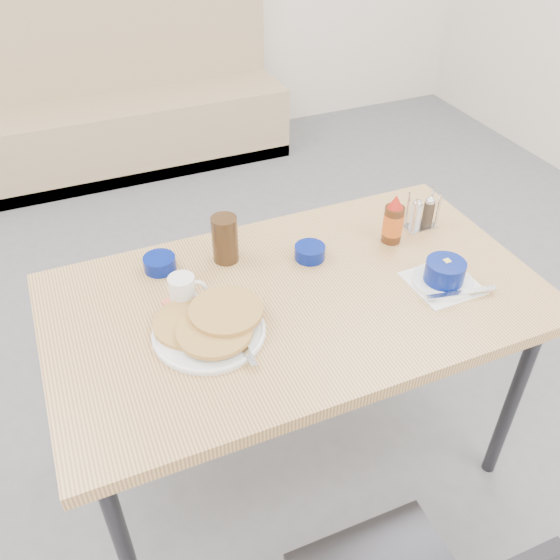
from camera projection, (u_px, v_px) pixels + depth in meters
name	position (u px, v px, depth m)	size (l,w,h in m)	color
ground	(324.00, 514.00, 1.98)	(6.00, 6.00, 0.00)	slate
booth_bench	(132.00, 110.00, 3.77)	(1.90, 0.56, 1.22)	tan
dining_table	(296.00, 311.00, 1.72)	(1.40, 0.80, 0.76)	#DAB164
pancake_plate	(210.00, 327.00, 1.55)	(0.30, 0.32, 0.05)	white
coffee_mug	(184.00, 289.00, 1.64)	(0.11, 0.07, 0.08)	white
grits_setting	(444.00, 275.00, 1.70)	(0.21, 0.20, 0.08)	white
creamer_bowl	(160.00, 263.00, 1.77)	(0.10, 0.10, 0.04)	navy
butter_bowl	(310.00, 252.00, 1.81)	(0.09, 0.09, 0.04)	navy
amber_tumbler	(225.00, 239.00, 1.77)	(0.08, 0.08, 0.15)	#342110
condiment_caddy	(422.00, 215.00, 1.93)	(0.11, 0.06, 0.13)	silver
syrup_bottle	(393.00, 222.00, 1.85)	(0.06, 0.06, 0.17)	#47230F
sugar_wrapper	(170.00, 301.00, 1.66)	(0.04, 0.03, 0.00)	#F06D50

